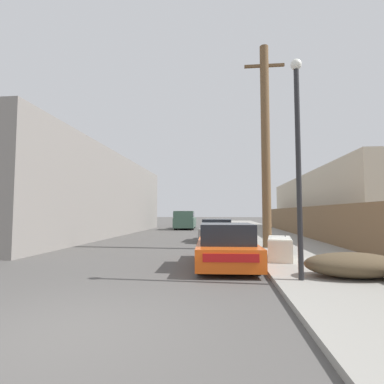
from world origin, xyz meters
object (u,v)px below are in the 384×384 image
(utility_pole, at_px, (266,143))
(street_lamp, at_px, (298,150))
(discarded_fridge, at_px, (280,248))
(parked_sports_car_red, at_px, (226,247))
(brush_pile, at_px, (352,265))
(car_parked_mid, at_px, (218,230))
(pickup_truck, at_px, (185,220))

(utility_pole, xyz_separation_m, street_lamp, (-0.19, -6.47, -1.69))
(discarded_fridge, bearing_deg, parked_sports_car_red, -144.21)
(discarded_fridge, relative_size, utility_pole, 0.21)
(utility_pole, bearing_deg, street_lamp, -91.71)
(street_lamp, bearing_deg, brush_pile, 17.48)
(discarded_fridge, xyz_separation_m, parked_sports_car_red, (-1.76, -0.87, 0.12))
(street_lamp, height_order, brush_pile, street_lamp)
(discarded_fridge, relative_size, parked_sports_car_red, 0.46)
(parked_sports_car_red, bearing_deg, brush_pile, -34.51)
(parked_sports_car_red, relative_size, street_lamp, 0.80)
(parked_sports_car_red, bearing_deg, street_lamp, -55.94)
(discarded_fridge, xyz_separation_m, car_parked_mid, (-2.15, 7.45, 0.13))
(parked_sports_car_red, xyz_separation_m, pickup_truck, (-3.84, 20.45, 0.30))
(parked_sports_car_red, distance_m, car_parked_mid, 8.33)
(utility_pole, bearing_deg, car_parked_mid, 118.74)
(car_parked_mid, relative_size, utility_pole, 0.45)
(parked_sports_car_red, height_order, street_lamp, street_lamp)
(parked_sports_car_red, distance_m, pickup_truck, 20.81)
(discarded_fridge, relative_size, pickup_truck, 0.35)
(car_parked_mid, relative_size, pickup_truck, 0.76)
(discarded_fridge, height_order, utility_pole, utility_pole)
(discarded_fridge, bearing_deg, car_parked_mid, 115.63)
(street_lamp, bearing_deg, car_parked_mid, 100.96)
(utility_pole, distance_m, brush_pile, 7.55)
(utility_pole, height_order, street_lamp, utility_pole)
(street_lamp, bearing_deg, pickup_truck, 103.63)
(discarded_fridge, relative_size, street_lamp, 0.37)
(pickup_truck, distance_m, utility_pole, 17.61)
(discarded_fridge, bearing_deg, brush_pile, -56.96)
(utility_pole, bearing_deg, brush_pile, -79.88)
(parked_sports_car_red, xyz_separation_m, car_parked_mid, (-0.38, 8.32, 0.01))
(pickup_truck, xyz_separation_m, brush_pile, (6.78, -22.28, -0.49))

